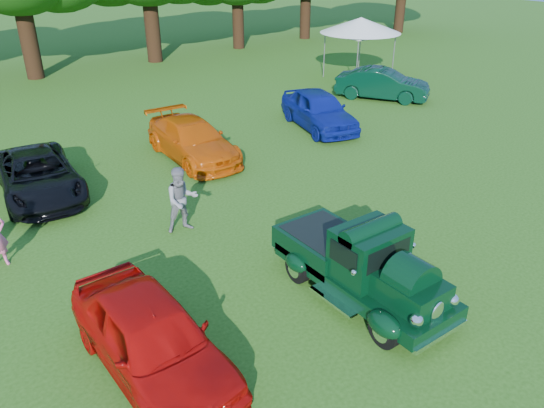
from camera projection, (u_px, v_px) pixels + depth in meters
ground at (293, 297)px, 11.22m from camera, size 120.00×120.00×0.00m
hero_pickup at (360, 265)px, 11.00m from camera, size 1.99×4.28×1.67m
red_convertible at (152, 337)px, 9.04m from camera, size 1.81×4.21×1.42m
back_car_black at (38, 175)px, 15.41m from camera, size 2.47×4.70×1.26m
back_car_orange at (192, 140)px, 18.00m from camera, size 2.02×4.62×1.32m
back_car_blue at (319, 110)px, 20.89m from camera, size 2.79×4.67×1.49m
back_car_green at (382, 84)px, 24.71m from camera, size 3.54×4.40×1.41m
spectator_grey at (182, 200)px, 13.42m from camera, size 0.95×0.80×1.75m
canopy_tent at (361, 26)px, 27.44m from camera, size 4.31×4.31×3.15m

